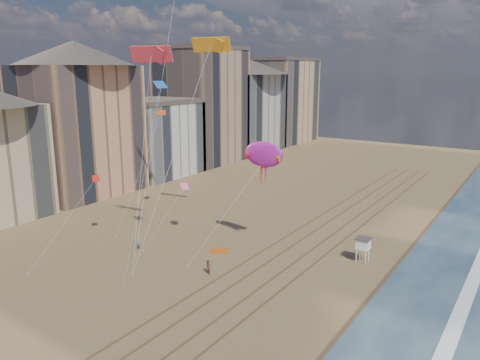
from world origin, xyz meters
name	(u,v)px	position (x,y,z in m)	size (l,w,h in m)	color
ground	(107,358)	(0.00, 0.00, 0.00)	(260.00, 260.00, 0.00)	brown
wet_sand	(446,253)	(19.00, 40.00, 0.00)	(260.00, 260.00, 0.00)	#42301E
tracks	(298,250)	(2.55, 30.00, 0.01)	(7.68, 120.00, 0.01)	brown
buildings	(187,111)	(-45.73, 65.59, 13.55)	(34.72, 131.35, 29.00)	#C6B284
lifeguard_stand	(363,244)	(10.95, 30.87, 2.45)	(1.76, 1.76, 3.18)	white
grounded_kite	(219,251)	(-5.86, 23.93, 0.13)	(2.29, 1.46, 0.26)	#DB5A12
show_kite	(264,155)	(-1.18, 27.15, 12.90)	(5.05, 5.16, 16.42)	#AF1B90
kite_flyer_a	(139,243)	(-15.17, 18.60, 0.89)	(0.65, 0.43, 1.79)	slate
kite_flyer_b	(208,267)	(-2.89, 17.59, 0.87)	(0.85, 0.66, 1.74)	#935B4A
parafoils	(183,18)	(-11.55, 24.56, 29.49)	(8.10, 11.70, 14.93)	black
small_kites	(155,133)	(-15.34, 22.66, 15.08)	(14.52, 13.91, 14.95)	pink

